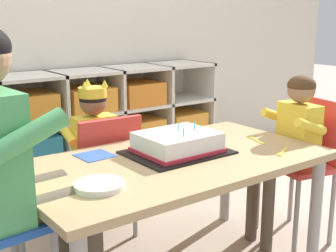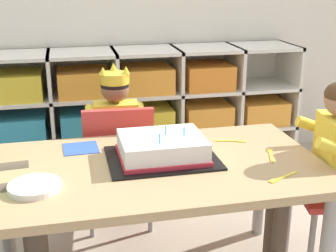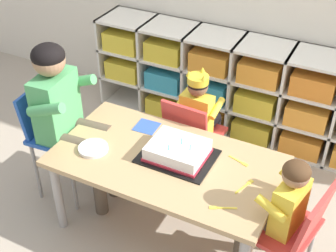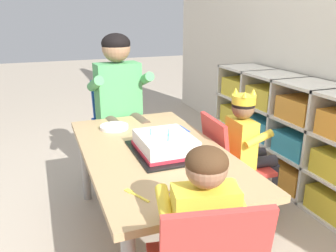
# 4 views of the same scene
# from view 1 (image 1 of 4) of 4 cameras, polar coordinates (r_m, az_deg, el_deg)

# --- Properties ---
(storage_cubby_shelf) EXTENTS (2.30, 0.37, 0.78)m
(storage_cubby_shelf) POSITION_cam_1_polar(r_m,az_deg,el_deg) (2.93, -13.41, -1.63)
(storage_cubby_shelf) COLOR silver
(storage_cubby_shelf) RESTS_ON ground
(activity_table) EXTENTS (1.28, 0.70, 0.54)m
(activity_table) POSITION_cam_1_polar(r_m,az_deg,el_deg) (1.91, 0.79, -5.73)
(activity_table) COLOR tan
(activity_table) RESTS_ON ground
(classroom_chair_blue) EXTENTS (0.36, 0.38, 0.65)m
(classroom_chair_blue) POSITION_cam_1_polar(r_m,az_deg,el_deg) (2.31, -8.20, -5.28)
(classroom_chair_blue) COLOR red
(classroom_chair_blue) RESTS_ON ground
(child_with_crown) EXTENTS (0.30, 0.31, 0.81)m
(child_with_crown) POSITION_cam_1_polar(r_m,az_deg,el_deg) (2.38, -9.51, -1.64)
(child_with_crown) COLOR yellow
(child_with_crown) RESTS_ON ground
(adult_helper_seated) EXTENTS (0.44, 0.42, 1.09)m
(adult_helper_seated) POSITION_cam_1_polar(r_m,az_deg,el_deg) (1.55, -19.16, -3.29)
(adult_helper_seated) COLOR #4C9E5B
(adult_helper_seated) RESTS_ON ground
(classroom_chair_guest_side) EXTENTS (0.37, 0.41, 0.71)m
(classroom_chair_guest_side) POSITION_cam_1_polar(r_m,az_deg,el_deg) (2.41, 16.62, -3.45)
(classroom_chair_guest_side) COLOR red
(classroom_chair_guest_side) RESTS_ON ground
(guest_at_table_side) EXTENTS (0.32, 0.32, 0.83)m
(guest_at_table_side) POSITION_cam_1_polar(r_m,az_deg,el_deg) (2.32, 14.87, -1.34)
(guest_at_table_side) COLOR yellow
(guest_at_table_side) RESTS_ON ground
(birthday_cake_on_tray) EXTENTS (0.41, 0.32, 0.13)m
(birthday_cake_on_tray) POSITION_cam_1_polar(r_m,az_deg,el_deg) (1.95, 1.16, -2.29)
(birthday_cake_on_tray) COLOR black
(birthday_cake_on_tray) RESTS_ON activity_table
(paper_plate_stack) EXTENTS (0.17, 0.17, 0.02)m
(paper_plate_stack) POSITION_cam_1_polar(r_m,az_deg,el_deg) (1.59, -8.49, -7.28)
(paper_plate_stack) COLOR white
(paper_plate_stack) RESTS_ON activity_table
(paper_napkin_square) EXTENTS (0.14, 0.14, 0.00)m
(paper_napkin_square) POSITION_cam_1_polar(r_m,az_deg,el_deg) (1.95, -9.03, -3.63)
(paper_napkin_square) COLOR #3356B7
(paper_napkin_square) RESTS_ON activity_table
(fork_at_table_front_edge) EXTENTS (0.06, 0.14, 0.00)m
(fork_at_table_front_edge) POSITION_cam_1_polar(r_m,az_deg,el_deg) (2.20, 10.75, -1.68)
(fork_at_table_front_edge) COLOR yellow
(fork_at_table_front_edge) RESTS_ON activity_table
(fork_scattered_mid_table) EXTENTS (0.13, 0.05, 0.00)m
(fork_scattered_mid_table) POSITION_cam_1_polar(r_m,az_deg,el_deg) (2.25, 5.88, -1.14)
(fork_scattered_mid_table) COLOR yellow
(fork_scattered_mid_table) RESTS_ON activity_table
(fork_by_napkin) EXTENTS (0.13, 0.07, 0.00)m
(fork_by_napkin) POSITION_cam_1_polar(r_m,az_deg,el_deg) (2.03, 13.99, -3.13)
(fork_by_napkin) COLOR yellow
(fork_by_napkin) RESTS_ON activity_table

